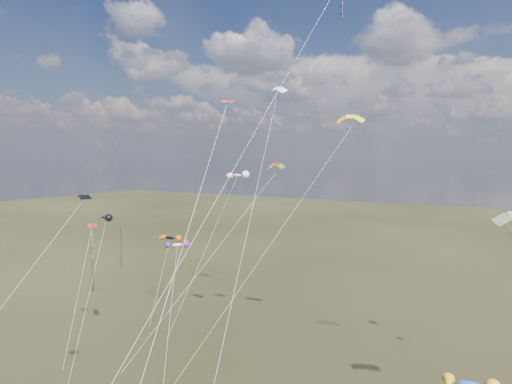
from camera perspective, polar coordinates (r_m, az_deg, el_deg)
The scene contains 13 objects.
utility_pole_near at distance 81.13m, azimuth -19.74°, elevation -8.89°, with size 1.40×0.20×8.00m.
utility_pole_far at distance 96.10m, azimuth -16.49°, elevation -6.73°, with size 1.40×0.20×8.00m.
diamond_navy_tall at distance 47.58m, azimuth 8.36°, elevation 19.53°, with size 6.12×36.27×41.26m.
diamond_black_mid at distance 38.41m, azimuth -26.39°, elevation -8.56°, with size 9.48×12.37×19.56m.
diamond_red_low at distance 58.04m, azimuth -19.89°, elevation -6.39°, with size 4.00×7.90×14.47m.
diamond_orange_center at distance 29.68m, azimuth -8.25°, elevation -3.78°, with size 2.62×17.95×26.74m.
parafoil_yellow at distance 49.95m, azimuth 11.64°, elevation 9.11°, with size 14.02×16.39×27.42m.
parafoil_blue_white at distance 48.53m, azimuth 2.54°, elevation 12.56°, with size 7.35×24.97×30.15m.
parafoil_tricolor at distance 55.13m, azimuth 2.42°, elevation 3.29°, with size 10.71×17.08×22.05m.
novelty_black_orange at distance 67.05m, azimuth -10.74°, elevation -5.68°, with size 3.62×7.01×11.30m.
novelty_orange_black at distance 55.12m, azimuth -18.22°, elevation -3.11°, with size 4.88×9.68×16.01m.
novelty_white_purple at distance 52.25m, azimuth -9.84°, elevation -6.60°, with size 6.14×9.68×13.03m.
novelty_redwhite_stripe at distance 69.52m, azimuth -2.44°, elevation 2.05°, with size 3.42×17.76×20.31m.
Camera 1 is at (22.27, -21.06, 22.59)m, focal length 32.00 mm.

